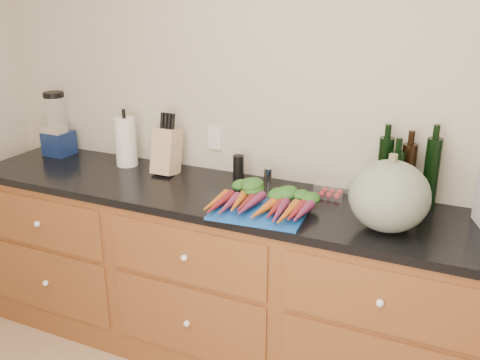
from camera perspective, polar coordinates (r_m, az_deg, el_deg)
The scene contains 14 objects.
wall_back at distance 2.71m, azimuth 8.97°, elevation 6.78°, with size 4.10×0.05×2.60m, color beige.
cabinets at distance 2.74m, azimuth 6.04°, elevation -12.22°, with size 3.60×0.64×0.90m.
countertop at distance 2.53m, azimuth 6.45°, elevation -3.14°, with size 3.64×0.62×0.04m, color black.
cutting_board at distance 2.42m, azimuth 2.11°, elevation -3.41°, with size 0.42×0.31×0.01m, color #134BA6.
carrots at distance 2.45m, azimuth 2.52°, elevation -2.32°, with size 0.47×0.34×0.07m.
squash at distance 2.30m, azimuth 15.64°, elevation -1.65°, with size 0.33×0.33×0.30m, color slate.
blender_appliance at distance 3.40m, azimuth -18.93°, elevation 5.32°, with size 0.15×0.15×0.38m.
paper_towel at distance 3.10m, azimuth -12.08°, elevation 4.00°, with size 0.12×0.12×0.27m, color white.
knife_block at distance 2.93m, azimuth -7.84°, elevation 3.05°, with size 0.12×0.12×0.25m, color tan.
grinder_salt at distance 2.79m, azimuth -0.18°, elevation 1.01°, with size 0.05×0.05×0.12m, color white.
grinder_pepper at distance 2.79m, azimuth -0.17°, elevation 1.24°, with size 0.06×0.06×0.14m, color black.
canister_chrome at distance 2.74m, azimuth 3.02°, elevation 0.32°, with size 0.04×0.04×0.10m, color silver.
tomato_box at distance 2.64m, azimuth 9.66°, elevation -1.06°, with size 0.14×0.12×0.07m, color white.
bottles at distance 2.57m, azimuth 17.19°, elevation 0.59°, with size 0.28×0.14×0.33m.
Camera 1 is at (0.71, -0.92, 1.91)m, focal length 40.00 mm.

